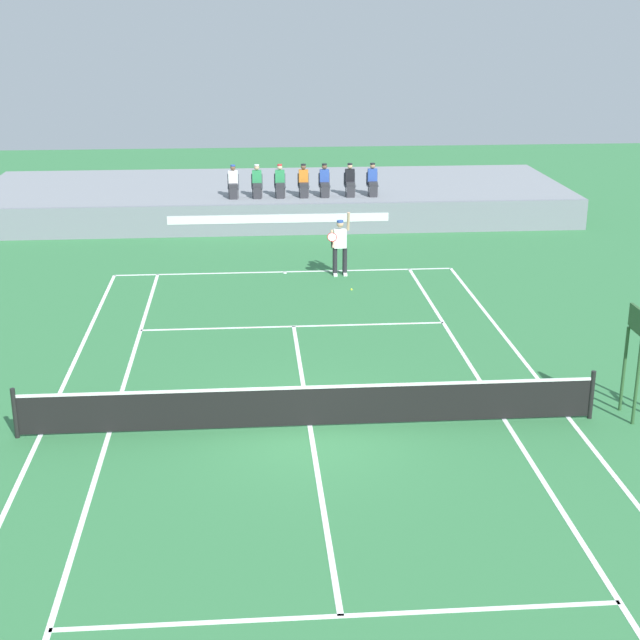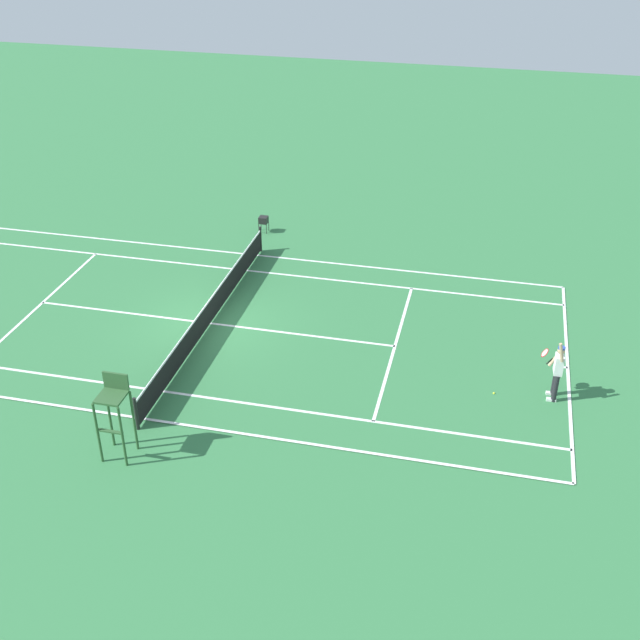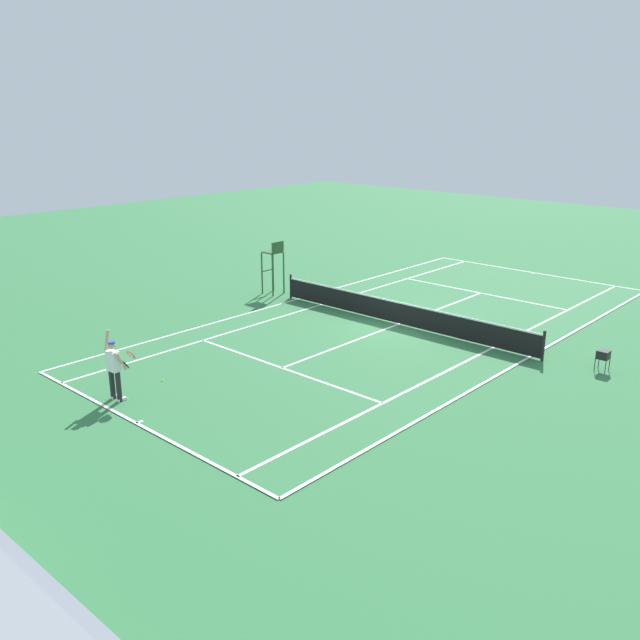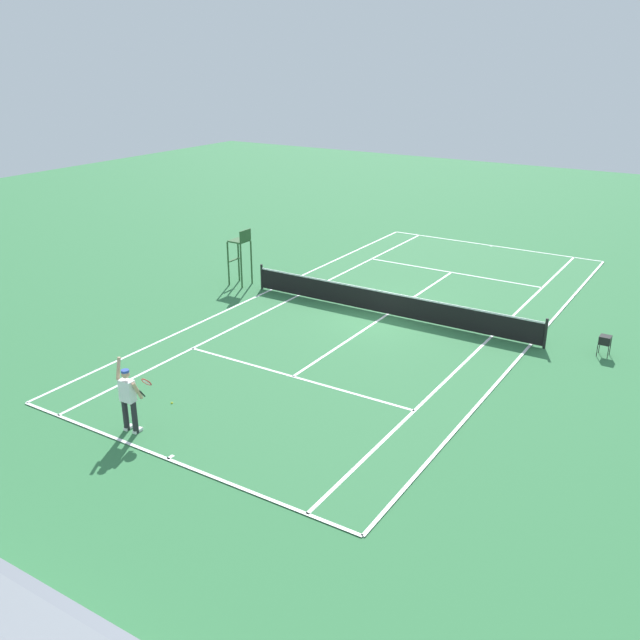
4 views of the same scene
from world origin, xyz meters
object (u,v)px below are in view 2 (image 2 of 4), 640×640
at_px(tennis_player, 557,370).
at_px(ball_hopper, 263,220).
at_px(tennis_ball, 494,393).
at_px(umpire_chair, 114,407).

bearing_deg(tennis_player, ball_hopper, -128.84).
xyz_separation_m(tennis_player, ball_hopper, (-9.51, -11.81, -0.42)).
bearing_deg(tennis_player, tennis_ball, -83.43).
relative_size(tennis_player, umpire_chair, 0.85).
xyz_separation_m(tennis_player, tennis_ball, (0.20, -1.70, -0.96)).
xyz_separation_m(umpire_chair, ball_hopper, (-14.78, -0.42, -0.98)).
height_order(tennis_player, tennis_ball, tennis_player).
bearing_deg(tennis_ball, umpire_chair, -62.35).
relative_size(umpire_chair, ball_hopper, 3.49).
bearing_deg(ball_hopper, tennis_player, 51.16).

